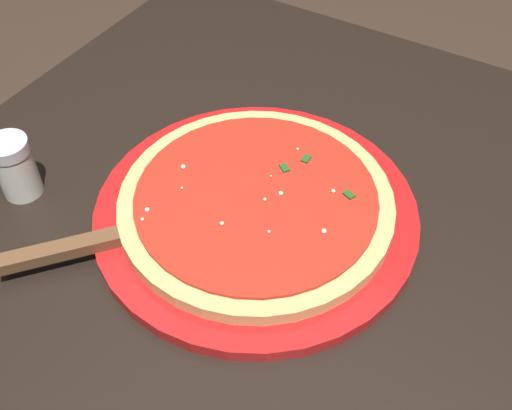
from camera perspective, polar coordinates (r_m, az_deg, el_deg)
name	(u,v)px	position (r m, az deg, el deg)	size (l,w,h in m)	color
restaurant_table	(237,313)	(0.78, -1.81, -10.14)	(0.91, 0.77, 0.76)	black
serving_plate	(256,213)	(0.66, 0.00, -0.73)	(0.35, 0.35, 0.02)	red
pizza	(256,202)	(0.65, 0.00, 0.29)	(0.30, 0.30, 0.02)	#DBB26B
pizza_server	(101,242)	(0.64, -14.37, -3.39)	(0.19, 0.18, 0.01)	silver
parmesan_shaker	(15,167)	(0.72, -21.73, 3.34)	(0.05, 0.05, 0.07)	silver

